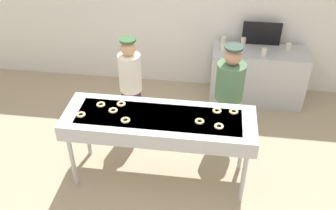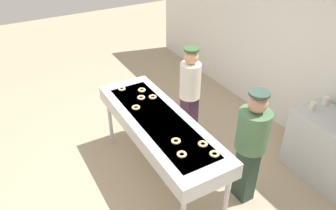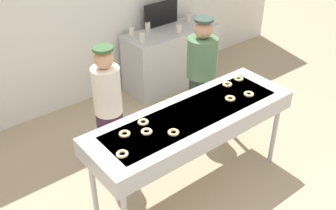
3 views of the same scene
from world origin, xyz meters
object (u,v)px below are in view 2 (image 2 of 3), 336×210
(plain_donut_7, at_px, (176,141))
(fryer_conveyor, at_px, (159,126))
(plain_donut_0, at_px, (153,97))
(plain_donut_3, at_px, (203,144))
(plain_donut_6, at_px, (141,98))
(paper_cup_1, at_px, (312,106))
(plain_donut_2, at_px, (122,89))
(worker_baker, at_px, (190,93))
(worker_assistant, at_px, (251,141))
(paper_cup_4, at_px, (326,101))
(plain_donut_8, at_px, (214,154))
(plain_donut_5, at_px, (136,107))
(plain_donut_4, at_px, (142,90))
(plain_donut_1, at_px, (182,154))

(plain_donut_7, bearing_deg, fryer_conveyor, 174.08)
(plain_donut_0, height_order, plain_donut_3, same)
(plain_donut_7, bearing_deg, plain_donut_3, 50.22)
(fryer_conveyor, xyz_separation_m, plain_donut_6, (-0.56, 0.02, 0.11))
(plain_donut_6, height_order, paper_cup_1, paper_cup_1)
(plain_donut_2, bearing_deg, worker_baker, 66.33)
(worker_baker, distance_m, worker_assistant, 1.34)
(plain_donut_7, distance_m, paper_cup_1, 1.98)
(fryer_conveyor, relative_size, plain_donut_7, 20.81)
(plain_donut_7, distance_m, worker_assistant, 0.89)
(plain_donut_7, bearing_deg, worker_assistant, 67.24)
(fryer_conveyor, relative_size, paper_cup_4, 19.16)
(plain_donut_8, bearing_deg, plain_donut_2, -170.41)
(plain_donut_0, height_order, plain_donut_5, same)
(plain_donut_4, xyz_separation_m, worker_assistant, (1.56, 0.65, -0.09))
(paper_cup_1, relative_size, paper_cup_4, 1.00)
(plain_donut_5, distance_m, plain_donut_8, 1.28)
(plain_donut_1, distance_m, paper_cup_4, 2.29)
(worker_assistant, distance_m, paper_cup_4, 1.41)
(plain_donut_0, xyz_separation_m, plain_donut_5, (0.12, -0.31, 0.00))
(fryer_conveyor, bearing_deg, worker_assistant, 42.97)
(plain_donut_0, relative_size, paper_cup_1, 0.92)
(fryer_conveyor, xyz_separation_m, plain_donut_3, (0.67, 0.18, 0.11))
(plain_donut_7, bearing_deg, plain_donut_8, 31.87)
(plain_donut_5, xyz_separation_m, worker_assistant, (1.19, 0.91, -0.09))
(plain_donut_5, height_order, worker_assistant, worker_assistant)
(fryer_conveyor, distance_m, plain_donut_7, 0.50)
(plain_donut_6, xyz_separation_m, paper_cup_1, (1.29, 1.89, -0.03))
(plain_donut_2, distance_m, plain_donut_7, 1.39)
(plain_donut_7, xyz_separation_m, plain_donut_8, (0.39, 0.24, 0.00))
(plain_donut_1, distance_m, paper_cup_1, 2.02)
(plain_donut_7, bearing_deg, plain_donut_0, 167.35)
(worker_baker, bearing_deg, plain_donut_2, 76.54)
(plain_donut_1, distance_m, plain_donut_4, 1.46)
(plain_donut_0, distance_m, plain_donut_6, 0.16)
(plain_donut_2, bearing_deg, plain_donut_5, -3.60)
(plain_donut_1, bearing_deg, plain_donut_3, 95.73)
(plain_donut_1, xyz_separation_m, worker_baker, (-1.22, 0.91, -0.14))
(plain_donut_1, bearing_deg, fryer_conveyor, 170.97)
(plain_donut_6, xyz_separation_m, worker_assistant, (1.38, 0.74, -0.09))
(plain_donut_7, height_order, plain_donut_8, same)
(plain_donut_7, relative_size, plain_donut_8, 1.00)
(plain_donut_0, distance_m, paper_cup_1, 2.13)
(plain_donut_4, relative_size, plain_donut_7, 1.00)
(plain_donut_8, relative_size, worker_assistant, 0.07)
(fryer_conveyor, bearing_deg, plain_donut_8, 12.47)
(plain_donut_4, relative_size, plain_donut_6, 1.00)
(paper_cup_1, distance_m, paper_cup_4, 0.27)
(plain_donut_3, relative_size, plain_donut_4, 1.00)
(plain_donut_7, bearing_deg, plain_donut_2, -177.60)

